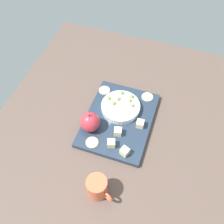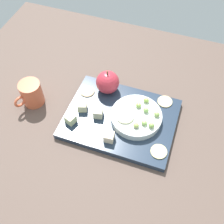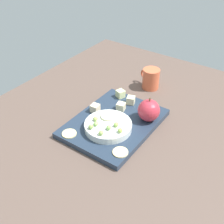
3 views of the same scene
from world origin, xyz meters
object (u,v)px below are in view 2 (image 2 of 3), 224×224
at_px(cracker_1, 165,102).
at_px(apple_slice_0, 125,116).
at_px(cheese_cube_2, 109,137).
at_px(grape_2, 146,110).
at_px(cracker_0, 87,91).
at_px(grape_4, 157,114).
at_px(platter, 121,118).
at_px(grape_0, 146,100).
at_px(grape_6, 136,126).
at_px(apple_whole, 108,82).
at_px(cracker_2, 159,152).
at_px(cheese_cube_0, 82,106).
at_px(grape_1, 139,105).
at_px(cup, 31,93).
at_px(serving_dish, 136,117).
at_px(cheese_cube_1, 71,119).
at_px(grape_5, 144,123).
at_px(cheese_cube_3, 98,113).
at_px(grape_3, 151,126).

bearing_deg(cracker_1, apple_slice_0, 49.14).
distance_m(cheese_cube_2, grape_2, 0.14).
distance_m(cheese_cube_2, cracker_0, 0.19).
xyz_separation_m(grape_4, apple_slice_0, (0.09, 0.03, -0.00)).
distance_m(platter, grape_4, 0.11).
xyz_separation_m(grape_0, grape_6, (0.00, 0.10, -0.00)).
xyz_separation_m(cheese_cube_2, cracker_0, (0.13, -0.15, -0.01)).
bearing_deg(apple_whole, cracker_2, 141.68).
height_order(cheese_cube_0, apple_slice_0, apple_slice_0).
relative_size(grape_1, cup, 0.17).
height_order(platter, grape_6, grape_6).
bearing_deg(grape_0, grape_4, 136.47).
bearing_deg(serving_dish, cheese_cube_0, 6.30).
distance_m(cheese_cube_1, cracker_0, 0.13).
xyz_separation_m(serving_dish, cracker_2, (-0.09, 0.09, -0.01)).
relative_size(grape_1, grape_5, 1.00).
bearing_deg(grape_2, cheese_cube_2, 56.00).
bearing_deg(grape_4, cheese_cube_3, 13.28).
height_order(serving_dish, cheese_cube_0, cheese_cube_0).
bearing_deg(grape_2, cheese_cube_3, 18.17).
xyz_separation_m(platter, grape_3, (-0.10, 0.02, 0.04)).
xyz_separation_m(apple_whole, cheese_cube_0, (0.05, 0.10, -0.02)).
bearing_deg(serving_dish, cup, 5.05).
bearing_deg(cheese_cube_2, grape_4, -135.48).
xyz_separation_m(grape_0, apple_slice_0, (0.04, 0.08, -0.00)).
distance_m(serving_dish, cracker_0, 0.19).
relative_size(cheese_cube_3, cracker_0, 0.59).
bearing_deg(cracker_1, cup, 16.87).
bearing_deg(platter, grape_6, 146.11).
relative_size(apple_whole, cracker_2, 1.59).
height_order(cheese_cube_1, apple_slice_0, apple_slice_0).
relative_size(platter, cheese_cube_0, 12.07).
relative_size(grape_2, cup, 0.17).
relative_size(cheese_cube_1, cracker_1, 0.59).
xyz_separation_m(cracker_0, grape_5, (-0.21, 0.08, 0.03)).
relative_size(platter, grape_1, 19.99).
relative_size(grape_4, apple_slice_0, 0.32).
bearing_deg(cracker_1, apple_whole, 3.74).
bearing_deg(grape_5, cheese_cube_3, -0.14).
bearing_deg(grape_6, cracker_1, -113.05).
xyz_separation_m(cracker_1, grape_0, (0.05, 0.04, 0.03)).
relative_size(platter, grape_2, 19.99).
distance_m(cheese_cube_1, grape_1, 0.21).
xyz_separation_m(platter, grape_0, (-0.06, -0.06, 0.04)).
bearing_deg(cheese_cube_1, grape_2, -155.72).
bearing_deg(cheese_cube_3, cheese_cube_0, -7.34).
xyz_separation_m(grape_0, grape_4, (-0.04, 0.04, 0.00)).
height_order(cheese_cube_1, grape_1, grape_1).
bearing_deg(serving_dish, cheese_cube_2, 60.61).
height_order(grape_3, grape_4, same).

